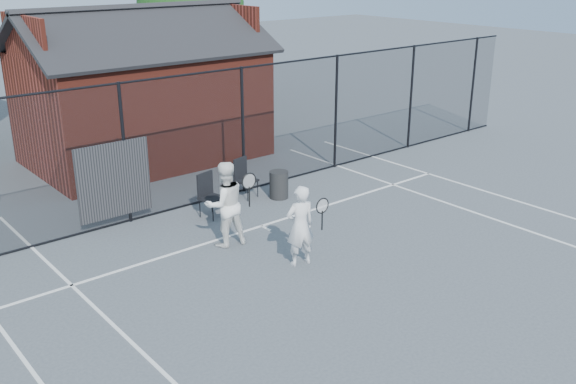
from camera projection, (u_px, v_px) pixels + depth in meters
ground at (364, 278)px, 11.32m from camera, size 80.00×80.00×0.00m
court_lines at (423, 307)px, 10.36m from camera, size 11.02×18.00×0.01m
fence at (195, 143)px, 14.27m from camera, size 22.04×3.00×3.00m
clubhouse at (143, 101)px, 17.60m from camera, size 6.50×4.36×4.19m
tree_right at (191, 4)px, 23.85m from camera, size 3.97×3.97×5.70m
player_front at (300, 226)px, 11.58m from camera, size 0.71×0.56×1.53m
player_back at (225, 204)px, 12.36m from camera, size 0.97×0.77×1.70m
chair_left at (246, 179)px, 14.97m from camera, size 0.54×0.55×0.92m
chair_right at (212, 196)px, 13.83m from camera, size 0.56×0.57×0.95m
waste_bin at (279, 185)px, 14.99m from camera, size 0.48×0.48×0.65m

